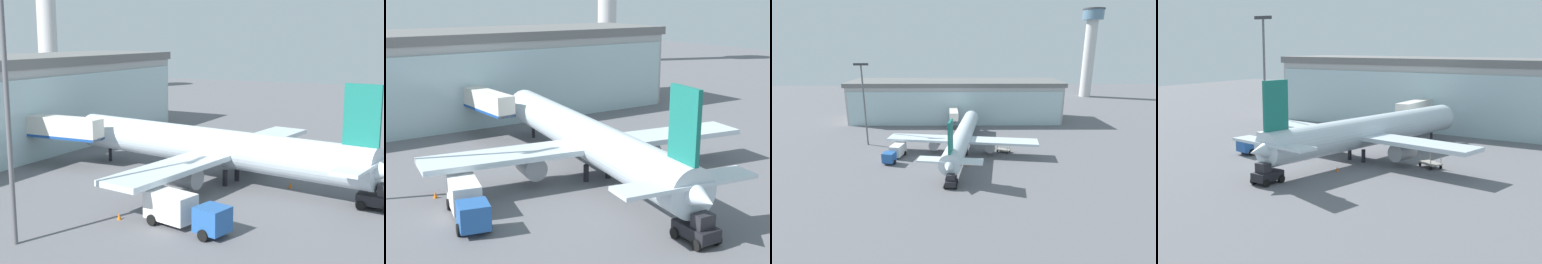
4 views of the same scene
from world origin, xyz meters
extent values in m
plane|color=slate|center=(0.00, 0.00, 0.00)|extent=(240.00, 240.00, 0.00)
cube|color=silver|center=(-0.28, 28.07, 4.92)|extent=(61.29, 2.51, 9.84)
cube|color=silver|center=(-0.81, 25.57, 4.48)|extent=(2.42, 13.63, 2.40)
cube|color=#194799|center=(-0.81, 25.57, 3.43)|extent=(2.47, 13.63, 0.30)
cylinder|color=#4C4C51|center=(-0.89, 30.67, 1.64)|extent=(0.70, 0.70, 3.28)
cylinder|color=silver|center=(59.66, 77.21, 16.47)|extent=(4.82, 4.82, 32.94)
cylinder|color=#59595E|center=(-21.12, 11.59, 9.14)|extent=(0.36, 0.36, 18.29)
cylinder|color=silver|center=(1.08, 6.24, 3.52)|extent=(9.72, 34.53, 3.84)
cone|color=silver|center=(4.05, 23.17, 3.52)|extent=(4.30, 3.62, 3.84)
cone|color=silver|center=(-1.89, -10.70, 3.52)|extent=(4.09, 4.54, 3.45)
cube|color=silver|center=(0.78, 4.54, 3.13)|extent=(32.11, 9.64, 0.50)
cube|color=silver|center=(-1.72, -9.71, 4.09)|extent=(11.25, 4.26, 0.30)
cube|color=#197266|center=(-1.63, -9.22, 8.11)|extent=(0.91, 3.21, 5.34)
cylinder|color=gray|center=(-5.10, 6.08, 1.78)|extent=(2.62, 3.51, 2.10)
cylinder|color=gray|center=(6.83, 3.99, 1.78)|extent=(2.62, 3.51, 2.10)
cylinder|color=black|center=(-0.53, 3.76, 0.80)|extent=(0.50, 0.50, 1.60)
cylinder|color=black|center=(1.74, 3.36, 0.80)|extent=(0.50, 0.50, 1.60)
cylinder|color=black|center=(3.53, 20.22, 0.80)|extent=(0.40, 0.40, 1.60)
cube|color=#2659A5|center=(-13.76, -0.65, 1.40)|extent=(2.68, 2.68, 1.90)
cube|color=white|center=(-12.72, 3.42, 1.55)|extent=(3.12, 4.42, 2.20)
cylinder|color=black|center=(-12.70, -0.92, 0.45)|extent=(0.51, 0.95, 0.90)
cylinder|color=black|center=(-14.83, -0.37, 0.45)|extent=(0.51, 0.95, 0.90)
cylinder|color=black|center=(-11.41, 4.12, 0.45)|extent=(0.51, 0.95, 0.90)
cylinder|color=black|center=(-13.54, 4.67, 0.45)|extent=(0.51, 0.95, 0.90)
cube|color=#9E998C|center=(9.92, 5.16, 0.52)|extent=(3.22, 2.85, 0.16)
cylinder|color=black|center=(8.59, 5.15, 0.22)|extent=(0.44, 0.34, 0.44)
cylinder|color=#9E998C|center=(8.59, 5.15, 1.05)|extent=(0.08, 0.08, 0.90)
cylinder|color=black|center=(9.36, 6.36, 0.22)|extent=(0.44, 0.34, 0.44)
cylinder|color=#9E998C|center=(9.36, 6.36, 1.05)|extent=(0.08, 0.08, 0.90)
cylinder|color=black|center=(10.48, 3.95, 0.22)|extent=(0.44, 0.34, 0.44)
cylinder|color=#9E998C|center=(10.48, 3.95, 1.05)|extent=(0.08, 0.08, 0.90)
cylinder|color=black|center=(11.25, 5.16, 0.22)|extent=(0.44, 0.34, 0.44)
cylinder|color=#9E998C|center=(11.25, 5.16, 1.05)|extent=(0.08, 0.08, 0.90)
cube|color=black|center=(-1.63, -10.79, 0.85)|extent=(2.04, 3.33, 0.90)
cylinder|color=black|center=(-2.44, -9.60, 0.40)|extent=(0.41, 0.82, 0.80)
cylinder|color=black|center=(-0.65, -9.74, 0.40)|extent=(0.41, 0.82, 0.80)
cone|color=orange|center=(1.57, -2.32, 0.28)|extent=(0.36, 0.36, 0.55)
cone|color=orange|center=(-13.51, 7.75, 0.28)|extent=(0.36, 0.36, 0.55)
camera|label=1|loc=(-48.40, -15.66, 14.77)|focal=50.00mm
camera|label=2|loc=(-28.21, -34.17, 16.70)|focal=50.00mm
camera|label=3|loc=(-1.50, -56.29, 22.59)|focal=28.00mm
camera|label=4|loc=(34.56, -52.59, 14.48)|focal=50.00mm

